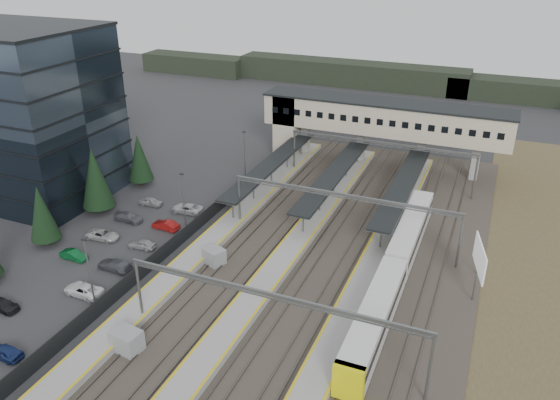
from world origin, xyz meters
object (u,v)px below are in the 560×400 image
at_px(office_building, 19,113).
at_px(train, 394,271).
at_px(relay_cabin_near, 127,341).
at_px(billboard, 479,259).
at_px(relay_cabin_far, 214,257).
at_px(footbridge, 367,119).

bearing_deg(office_building, train, -4.45).
xyz_separation_m(office_building, relay_cabin_near, (35.43, -24.35, -11.06)).
distance_m(office_building, billboard, 64.95).
bearing_deg(relay_cabin_far, relay_cabin_near, -90.66).
distance_m(office_building, relay_cabin_near, 44.39).
height_order(office_building, relay_cabin_far, office_building).
bearing_deg(footbridge, billboard, -56.52).
bearing_deg(relay_cabin_near, billboard, 38.59).
bearing_deg(train, footbridge, 109.70).
distance_m(relay_cabin_near, train, 28.69).
relative_size(office_building, relay_cabin_far, 8.57).
height_order(train, billboard, billboard).
height_order(relay_cabin_near, footbridge, footbridge).
height_order(relay_cabin_far, footbridge, footbridge).
distance_m(office_building, train, 57.10).
distance_m(relay_cabin_far, billboard, 29.66).
xyz_separation_m(relay_cabin_near, train, (20.57, 19.99, 0.78)).
distance_m(relay_cabin_far, train, 20.72).
relative_size(relay_cabin_near, train, 0.08).
distance_m(office_building, relay_cabin_far, 38.17).
xyz_separation_m(relay_cabin_far, train, (20.38, 3.65, 0.86)).
height_order(office_building, footbridge, office_building).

